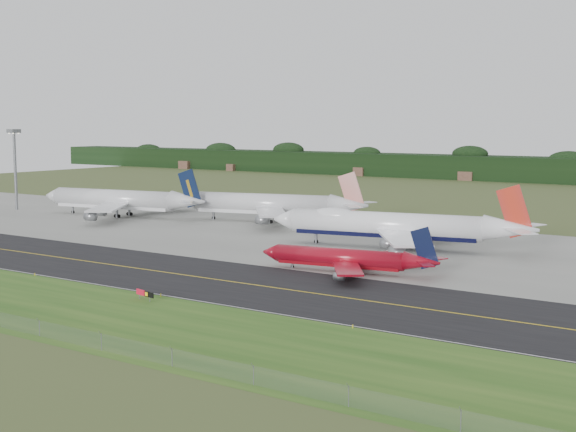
# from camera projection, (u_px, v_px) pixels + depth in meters

# --- Properties ---
(ground) EXTENTS (600.00, 600.00, 0.00)m
(ground) POSITION_uv_depth(u_px,v_px,m) (227.00, 276.00, 150.79)
(ground) COLOR #3A4821
(ground) RESTS_ON ground
(grass_verge) EXTENTS (400.00, 30.00, 0.01)m
(grass_verge) POSITION_uv_depth(u_px,v_px,m) (84.00, 312.00, 122.06)
(grass_verge) COLOR #214E16
(grass_verge) RESTS_ON ground
(taxiway) EXTENTS (400.00, 32.00, 0.02)m
(taxiway) POSITION_uv_depth(u_px,v_px,m) (214.00, 279.00, 147.51)
(taxiway) COLOR black
(taxiway) RESTS_ON ground
(apron) EXTENTS (400.00, 78.00, 0.01)m
(apron) POSITION_uv_depth(u_px,v_px,m) (360.00, 242.00, 192.65)
(apron) COLOR gray
(apron) RESTS_ON ground
(taxiway_centreline) EXTENTS (400.00, 0.40, 0.00)m
(taxiway_centreline) POSITION_uv_depth(u_px,v_px,m) (214.00, 279.00, 147.50)
(taxiway_centreline) COLOR gold
(taxiway_centreline) RESTS_ON taxiway
(taxiway_edge_line) EXTENTS (400.00, 0.25, 0.00)m
(taxiway_edge_line) POSITION_uv_depth(u_px,v_px,m) (155.00, 294.00, 134.78)
(taxiway_edge_line) COLOR silver
(taxiway_edge_line) RESTS_ON taxiway
(perimeter_fence) EXTENTS (320.00, 0.10, 320.00)m
(perimeter_fence) POSITION_uv_depth(u_px,v_px,m) (11.00, 322.00, 111.26)
(perimeter_fence) COLOR slate
(perimeter_fence) RESTS_ON ground
(jet_ba_747) EXTENTS (61.84, 50.54, 15.61)m
(jet_ba_747) POSITION_uv_depth(u_px,v_px,m) (394.00, 226.00, 182.70)
(jet_ba_747) COLOR white
(jet_ba_747) RESTS_ON ground
(jet_red_737) EXTENTS (36.08, 29.09, 9.76)m
(jet_red_737) POSITION_uv_depth(u_px,v_px,m) (349.00, 259.00, 153.62)
(jet_red_737) COLOR maroon
(jet_red_737) RESTS_ON ground
(jet_navy_gold) EXTENTS (59.18, 51.00, 15.29)m
(jet_navy_gold) POSITION_uv_depth(u_px,v_px,m) (123.00, 200.00, 245.53)
(jet_navy_gold) COLOR silver
(jet_navy_gold) RESTS_ON ground
(jet_star_tail) EXTENTS (57.14, 46.88, 15.23)m
(jet_star_tail) POSITION_uv_depth(u_px,v_px,m) (272.00, 205.00, 231.69)
(jet_star_tail) COLOR silver
(jet_star_tail) RESTS_ON ground
(floodlight_mast) EXTENTS (3.30, 3.30, 26.59)m
(floodlight_mast) POSITION_uv_depth(u_px,v_px,m) (15.00, 154.00, 263.58)
(floodlight_mast) COLOR slate
(floodlight_mast) RESTS_ON ground
(taxiway_sign) EXTENTS (4.70, 1.18, 1.59)m
(taxiway_sign) POSITION_uv_depth(u_px,v_px,m) (145.00, 294.00, 129.76)
(taxiway_sign) COLOR slate
(taxiway_sign) RESTS_ON ground
(edge_marker_left) EXTENTS (0.16, 0.16, 0.50)m
(edge_marker_left) POSITION_uv_depth(u_px,v_px,m) (35.00, 275.00, 150.64)
(edge_marker_left) COLOR yellow
(edge_marker_left) RESTS_ON ground
(edge_marker_center) EXTENTS (0.16, 0.16, 0.50)m
(edge_marker_center) POSITION_uv_depth(u_px,v_px,m) (161.00, 295.00, 132.66)
(edge_marker_center) COLOR yellow
(edge_marker_center) RESTS_ON ground
(edge_marker_right) EXTENTS (0.16, 0.16, 0.50)m
(edge_marker_right) POSITION_uv_depth(u_px,v_px,m) (353.00, 326.00, 112.22)
(edge_marker_right) COLOR yellow
(edge_marker_right) RESTS_ON ground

